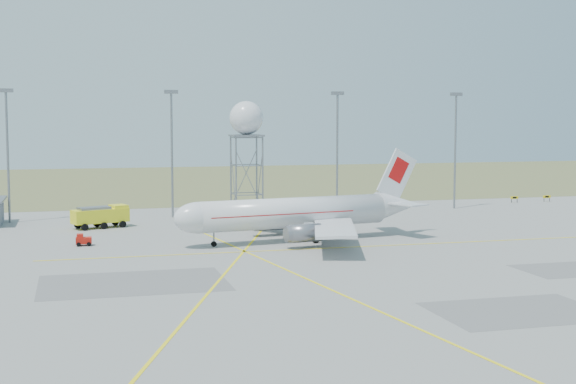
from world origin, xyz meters
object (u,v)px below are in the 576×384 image
object	(u,v)px
fire_truck	(102,217)
baggage_tug	(83,241)
airliner_main	(297,213)
radar_tower	(246,155)

from	to	relation	value
fire_truck	baggage_tug	distance (m)	16.55
airliner_main	baggage_tug	size ratio (longest dim) A/B	17.65
radar_tower	baggage_tug	xyz separation A→B (m)	(-24.68, -17.02, -9.87)
baggage_tug	radar_tower	bearing A→B (deg)	35.49
airliner_main	radar_tower	world-z (taller)	radar_tower
radar_tower	fire_truck	distance (m)	23.59
airliner_main	radar_tower	distance (m)	21.42
radar_tower	baggage_tug	bearing A→B (deg)	-145.41
airliner_main	baggage_tug	world-z (taller)	airliner_main
airliner_main	fire_truck	xyz separation A→B (m)	(-24.19, 19.44, -2.09)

